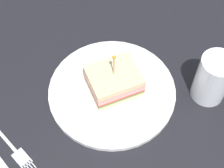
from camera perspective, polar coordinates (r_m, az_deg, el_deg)
name	(u,v)px	position (r cm, az deg, el deg)	size (l,w,h in cm)	color
ground_plane	(112,95)	(68.55, 0.00, -1.89)	(92.47, 92.47, 2.00)	black
plate	(112,91)	(67.25, 0.00, -1.20)	(25.36, 25.36, 1.08)	white
sandwich_half_center	(114,81)	(65.11, 0.38, 0.54)	(12.48, 12.03, 10.06)	beige
drink_glass	(212,80)	(66.56, 16.64, 0.62)	(6.62, 6.62, 10.36)	silver
fork	(16,151)	(64.14, -16.02, -10.90)	(3.84, 13.23, 0.35)	silver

